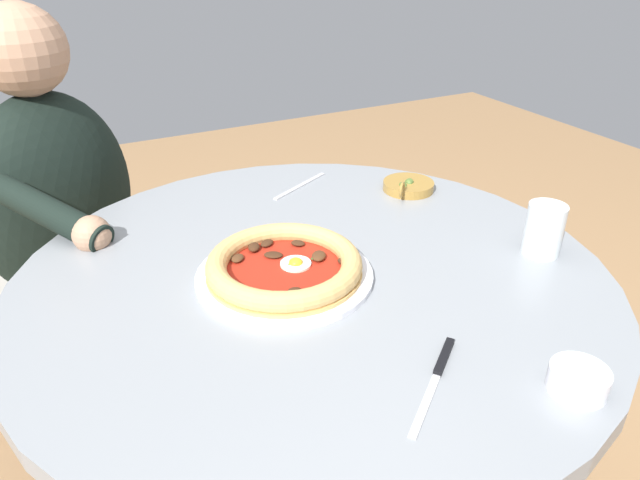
# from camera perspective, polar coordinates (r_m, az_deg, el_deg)

# --- Properties ---
(dining_table) EXTENTS (1.00, 1.00, 0.72)m
(dining_table) POSITION_cam_1_polar(r_m,az_deg,el_deg) (1.06, -0.64, -9.17)
(dining_table) COLOR gray
(dining_table) RESTS_ON ground
(pizza_on_plate) EXTENTS (0.29, 0.29, 0.04)m
(pizza_on_plate) POSITION_cam_1_polar(r_m,az_deg,el_deg) (0.95, -3.45, -2.76)
(pizza_on_plate) COLOR white
(pizza_on_plate) RESTS_ON dining_table
(water_glass) EXTENTS (0.07, 0.07, 0.09)m
(water_glass) POSITION_cam_1_polar(r_m,az_deg,el_deg) (1.09, 21.02, 0.65)
(water_glass) COLOR silver
(water_glass) RESTS_ON dining_table
(steak_knife) EXTENTS (0.13, 0.16, 0.01)m
(steak_knife) POSITION_cam_1_polar(r_m,az_deg,el_deg) (0.79, 11.55, -12.35)
(steak_knife) COLOR silver
(steak_knife) RESTS_ON dining_table
(ramekin_capers) EXTENTS (0.07, 0.07, 0.03)m
(ramekin_capers) POSITION_cam_1_polar(r_m,az_deg,el_deg) (0.81, 23.98, -12.34)
(ramekin_capers) COLOR white
(ramekin_capers) RESTS_ON dining_table
(olive_pan) EXTENTS (0.11, 0.12, 0.04)m
(olive_pan) POSITION_cam_1_polar(r_m,az_deg,el_deg) (1.29, 8.63, 5.27)
(olive_pan) COLOR olive
(olive_pan) RESTS_ON dining_table
(fork_utensil) EXTENTS (0.09, 0.16, 0.00)m
(fork_utensil) POSITION_cam_1_polar(r_m,az_deg,el_deg) (1.30, -1.95, 5.33)
(fork_utensil) COLOR #BCBCC1
(fork_utensil) RESTS_ON dining_table
(diner_person) EXTENTS (0.59, 0.45, 1.11)m
(diner_person) POSITION_cam_1_polar(r_m,az_deg,el_deg) (1.54, -23.05, -2.75)
(diner_person) COLOR #282833
(diner_person) RESTS_ON ground
(cafe_chair_diner) EXTENTS (0.55, 0.55, 0.85)m
(cafe_chair_diner) POSITION_cam_1_polar(r_m,az_deg,el_deg) (1.64, -26.04, -0.59)
(cafe_chair_diner) COLOR beige
(cafe_chair_diner) RESTS_ON ground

